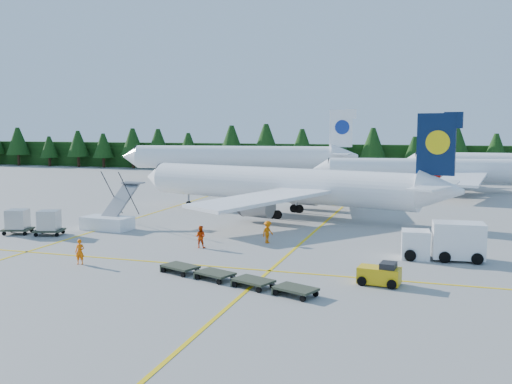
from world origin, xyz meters
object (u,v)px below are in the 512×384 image
(service_truck, at_px, (443,241))
(baggage_tug, at_px, (380,274))
(airliner_navy, at_px, (270,185))
(airliner_red, at_px, (429,171))
(airstairs, at_px, (109,219))

(service_truck, relative_size, baggage_tug, 2.21)
(service_truck, distance_m, baggage_tug, 9.19)
(baggage_tug, bearing_deg, service_truck, 72.21)
(airliner_navy, height_order, airliner_red, airliner_navy)
(airliner_red, distance_m, baggage_tug, 54.43)
(airliner_red, xyz_separation_m, airstairs, (-29.14, -42.10, -2.27))
(airstairs, relative_size, baggage_tug, 2.45)
(airstairs, bearing_deg, service_truck, -2.40)
(airstairs, xyz_separation_m, service_truck, (30.66, -3.91, 0.48))
(airliner_navy, bearing_deg, airstairs, -117.84)
(airliner_red, relative_size, airstairs, 5.45)
(baggage_tug, bearing_deg, airliner_navy, 126.18)
(airliner_navy, bearing_deg, airliner_red, 73.57)
(airstairs, height_order, baggage_tug, airstairs)
(airliner_navy, height_order, service_truck, airliner_navy)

